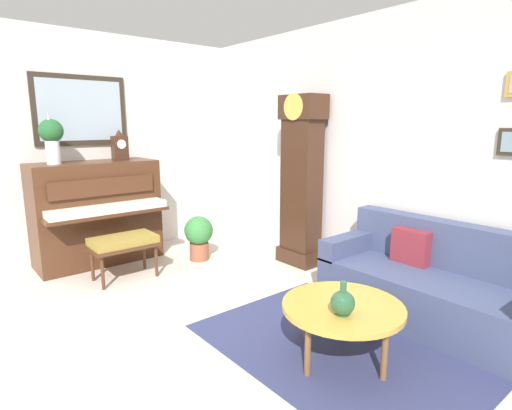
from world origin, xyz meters
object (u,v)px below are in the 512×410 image
object	(u,v)px
coffee_table	(343,308)
mantel_clock	(120,146)
piano_bench	(123,243)
green_jug	(343,303)
potted_plant	(199,235)
piano	(97,212)
grandfather_clock	(301,186)
flower_vase	(51,136)
couch	(435,286)

from	to	relation	value
coffee_table	mantel_clock	size ratio (longest dim) A/B	2.32
piano_bench	mantel_clock	distance (m)	1.30
green_jug	coffee_table	bearing A→B (deg)	126.64
potted_plant	piano_bench	bearing A→B (deg)	-88.52
piano	coffee_table	distance (m)	3.35
green_jug	grandfather_clock	bearing A→B (deg)	141.62
piano	green_jug	size ratio (longest dim) A/B	6.00
piano_bench	green_jug	xyz separation A→B (m)	(2.63, 0.48, 0.10)
flower_vase	potted_plant	size ratio (longest dim) A/B	1.04
grandfather_clock	flower_vase	world-z (taller)	grandfather_clock
piano_bench	coffee_table	distance (m)	2.60
piano_bench	couch	distance (m)	3.16
grandfather_clock	coffee_table	xyz separation A→B (m)	(1.66, -1.26, -0.58)
piano_bench	green_jug	size ratio (longest dim) A/B	2.92
piano	couch	world-z (taller)	piano
couch	green_jug	distance (m)	1.24
couch	piano_bench	bearing A→B (deg)	-147.35
coffee_table	potted_plant	world-z (taller)	potted_plant
green_jug	couch	bearing A→B (deg)	88.36
piano	mantel_clock	world-z (taller)	mantel_clock
piano_bench	green_jug	world-z (taller)	green_jug
couch	mantel_clock	size ratio (longest dim) A/B	5.00
piano_bench	mantel_clock	world-z (taller)	mantel_clock
mantel_clock	green_jug	world-z (taller)	mantel_clock
grandfather_clock	flower_vase	distance (m)	2.89
grandfather_clock	mantel_clock	world-z (taller)	grandfather_clock
couch	coffee_table	bearing A→B (deg)	-97.03
mantel_clock	potted_plant	bearing A→B (deg)	42.11
grandfather_clock	couch	distance (m)	1.92
couch	potted_plant	xyz separation A→B (m)	(-2.69, -0.73, 0.01)
piano_bench	couch	xyz separation A→B (m)	(2.66, 1.70, -0.09)
coffee_table	mantel_clock	world-z (taller)	mantel_clock
piano	green_jug	bearing A→B (deg)	8.36
piano	grandfather_clock	distance (m)	2.51
green_jug	flower_vase	bearing A→B (deg)	-164.63
piano	piano_bench	distance (m)	0.79
grandfather_clock	green_jug	xyz separation A→B (m)	(1.76, -1.40, -0.46)
piano_bench	coffee_table	world-z (taller)	piano_bench
piano_bench	grandfather_clock	distance (m)	2.14
coffee_table	green_jug	distance (m)	0.20
grandfather_clock	couch	world-z (taller)	grandfather_clock
coffee_table	potted_plant	xyz separation A→B (m)	(-2.55, 0.36, -0.06)
piano	green_jug	distance (m)	3.42
piano	mantel_clock	xyz separation A→B (m)	(0.00, 0.34, 0.79)
couch	flower_vase	xyz separation A→B (m)	(-3.41, -2.15, 1.25)
grandfather_clock	coffee_table	bearing A→B (deg)	-37.20
piano	piano_bench	world-z (taller)	piano
couch	flower_vase	distance (m)	4.22
flower_vase	piano_bench	bearing A→B (deg)	30.71
flower_vase	coffee_table	bearing A→B (deg)	17.95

